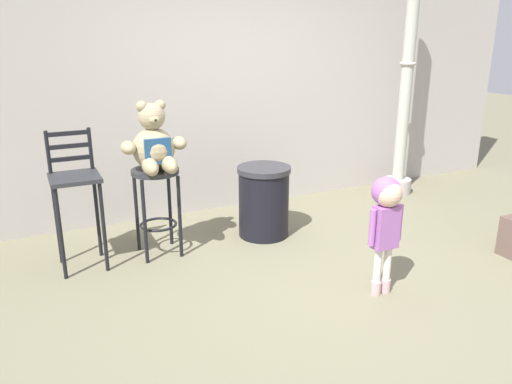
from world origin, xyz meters
name	(u,v)px	position (x,y,z in m)	size (l,w,h in m)	color
ground_plane	(322,281)	(0.00, 0.00, 0.00)	(24.00, 24.00, 0.00)	#706C53
building_wall	(220,59)	(0.00, 2.16, 1.64)	(7.95, 0.30, 3.28)	#AEA79F
bar_stool_with_teddy	(157,193)	(-1.05, 1.10, 0.57)	(0.41, 0.41, 0.79)	#282A2E
teddy_bear	(154,145)	(-1.05, 1.07, 1.01)	(0.56, 0.51, 0.59)	tan
child_walking	(386,211)	(0.30, -0.35, 0.68)	(0.30, 0.24, 0.93)	#CD9E9F
trash_bin	(264,201)	(0.00, 1.08, 0.35)	(0.52, 0.52, 0.70)	black
lamppost	(404,107)	(2.11, 1.59, 1.07)	(0.34, 0.34, 2.71)	#B0A49F
bar_chair_empty	(75,188)	(-1.71, 1.14, 0.70)	(0.39, 0.39, 1.17)	#282A2E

